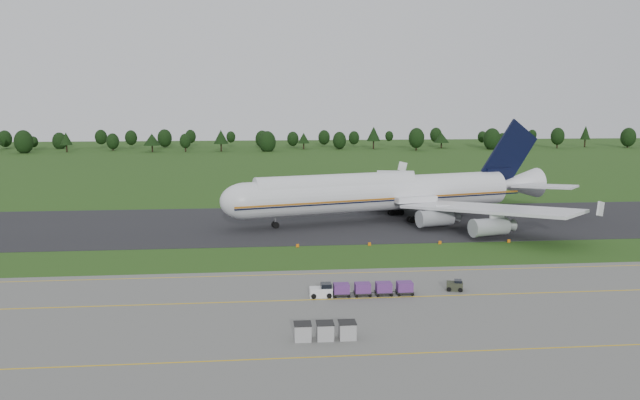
{
  "coord_description": "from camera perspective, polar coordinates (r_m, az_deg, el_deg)",
  "views": [
    {
      "loc": [
        -11.33,
        -98.5,
        25.35
      ],
      "look_at": [
        -1.72,
        2.0,
        9.12
      ],
      "focal_mm": 35.0,
      "sensor_mm": 36.0,
      "label": 1
    }
  ],
  "objects": [
    {
      "name": "aircraft",
      "position": [
        132.83,
        6.08,
        0.72
      ],
      "size": [
        75.35,
        71.13,
        21.16
      ],
      "color": "silver",
      "rests_on": "ground"
    },
    {
      "name": "taxiway",
      "position": [
        129.51,
        -0.34,
        -2.14
      ],
      "size": [
        300.0,
        40.0,
        0.08
      ],
      "primitive_type": "cube",
      "color": "black",
      "rests_on": "ground"
    },
    {
      "name": "apron_markings",
      "position": [
        76.7,
        3.4,
        -10.13
      ],
      "size": [
        300.0,
        30.2,
        0.01
      ],
      "color": "#E2B20D",
      "rests_on": "apron"
    },
    {
      "name": "uld_row",
      "position": [
        67.97,
        0.46,
        -11.87
      ],
      "size": [
        6.67,
        1.87,
        1.85
      ],
      "color": "#A1A1A1",
      "rests_on": "apron"
    },
    {
      "name": "ground",
      "position": [
        102.34,
        1.07,
        -5.21
      ],
      "size": [
        600.0,
        600.0,
        0.0
      ],
      "primitive_type": "plane",
      "color": "#234615",
      "rests_on": "ground"
    },
    {
      "name": "tree_line",
      "position": [
        317.95,
        -3.32,
        5.6
      ],
      "size": [
        529.16,
        22.46,
        11.69
      ],
      "color": "black",
      "rests_on": "ground"
    },
    {
      "name": "baggage_train",
      "position": [
        82.36,
        3.7,
        -8.12
      ],
      "size": [
        13.65,
        1.75,
        1.68
      ],
      "color": "white",
      "rests_on": "apron"
    },
    {
      "name": "apron",
      "position": [
        70.21,
        4.29,
        -12.03
      ],
      "size": [
        300.0,
        52.0,
        0.06
      ],
      "primitive_type": "cube",
      "color": "slate",
      "rests_on": "ground"
    },
    {
      "name": "utility_cart",
      "position": [
        86.32,
        12.21,
        -7.72
      ],
      "size": [
        2.39,
        1.81,
        1.16
      ],
      "color": "#2B2F21",
      "rests_on": "apron"
    },
    {
      "name": "edge_markers",
      "position": [
        111.43,
        7.77,
        -3.96
      ],
      "size": [
        38.54,
        0.3,
        0.6
      ],
      "color": "orange",
      "rests_on": "ground"
    }
  ]
}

